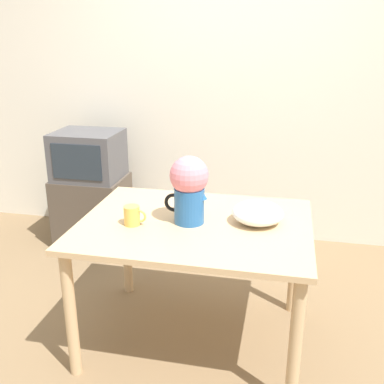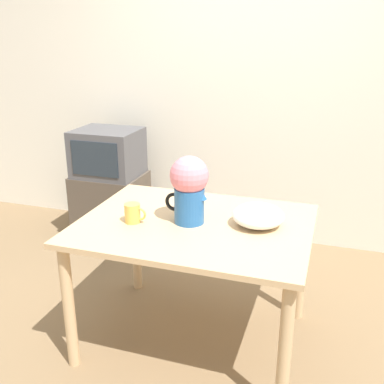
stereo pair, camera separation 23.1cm
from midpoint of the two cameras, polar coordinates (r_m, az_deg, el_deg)
name	(u,v)px [view 1 (the left image)]	position (r m, az deg, el deg)	size (l,w,h in m)	color
ground_plane	(195,349)	(2.66, -2.23, -19.38)	(12.00, 12.00, 0.00)	#7F6647
wall_back	(237,83)	(3.68, 3.87, 13.69)	(8.00, 0.05, 2.60)	silver
table	(195,239)	(2.41, -2.39, -6.07)	(1.21, 0.93, 0.73)	tan
flower_vase	(189,186)	(2.30, -3.24, 0.73)	(0.23, 0.20, 0.36)	#235B9E
coffee_mug	(132,216)	(2.35, -10.39, -3.02)	(0.12, 0.08, 0.10)	gold
white_bowl	(258,213)	(2.35, 5.59, -2.70)	(0.27, 0.27, 0.11)	white
tv_stand	(93,210)	(3.84, -14.18, -2.27)	(0.55, 0.44, 0.57)	#4C4238
tv_set	(88,155)	(3.70, -14.80, 4.53)	(0.51, 0.43, 0.38)	#4C4C51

